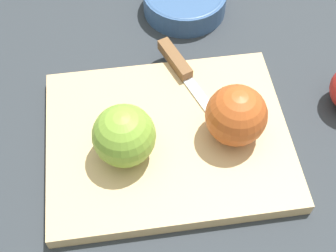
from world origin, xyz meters
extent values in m
plane|color=#282D33|center=(0.00, 0.00, 0.00)|extent=(4.00, 4.00, 0.00)
cube|color=tan|center=(0.00, 0.00, 0.01)|extent=(0.34, 0.28, 0.02)
sphere|color=olive|center=(-0.06, -0.01, 0.06)|extent=(0.08, 0.08, 0.08)
cylinder|color=beige|center=(-0.06, -0.02, 0.06)|extent=(0.07, 0.02, 0.07)
sphere|color=#AD4C1E|center=(0.08, -0.02, 0.06)|extent=(0.08, 0.08, 0.08)
cylinder|color=beige|center=(0.08, -0.02, 0.06)|extent=(0.05, 0.06, 0.07)
cube|color=silver|center=(0.06, 0.04, 0.02)|extent=(0.04, 0.10, 0.00)
cube|color=brown|center=(0.04, 0.12, 0.03)|extent=(0.03, 0.08, 0.02)
cylinder|color=#33517F|center=(0.09, 0.25, 0.02)|extent=(0.13, 0.13, 0.04)
camera|label=1|loc=(-0.08, -0.32, 0.53)|focal=50.00mm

